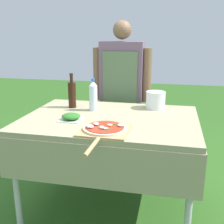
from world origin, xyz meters
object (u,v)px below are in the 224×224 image
Objects in this scene: water_bottle at (93,96)px; mixing_tub at (156,100)px; person_cook at (122,87)px; prep_table at (110,128)px; herb_container at (71,117)px; pizza_on_peel at (104,130)px; oil_bottle at (72,94)px.

water_bottle is 0.51m from mixing_tub.
person_cook reaches higher than water_bottle.
water_bottle is (-0.17, 0.16, 0.20)m from prep_table.
water_bottle is 0.31m from herb_container.
person_cook is 2.71× the size of pizza_on_peel.
prep_table is 4.50× the size of oil_bottle.
person_cook reaches higher than pizza_on_peel.
person_cook is at bearing 93.64° from prep_table.
oil_bottle reaches higher than pizza_on_peel.
pizza_on_peel is at bearing 95.53° from person_cook.
water_bottle is (0.19, -0.05, 0.01)m from oil_bottle.
water_bottle reaches higher than pizza_on_peel.
pizza_on_peel is 0.34m from herb_container.
herb_container is at bearing 147.44° from pizza_on_peel.
person_cook is 5.84× the size of water_bottle.
oil_bottle is at bearing 165.39° from water_bottle.
pizza_on_peel is 3.41× the size of herb_container.
herb_container is at bearing -153.76° from prep_table.
prep_table is 0.72m from person_cook.
prep_table is 0.31m from water_bottle.
water_bottle reaches higher than prep_table.
pizza_on_peel is 2.16× the size of water_bottle.
water_bottle is at bearing 78.01° from person_cook.
prep_table is 0.47m from mixing_tub.
mixing_tub reaches higher than pizza_on_peel.
person_cook is 0.56m from water_bottle.
water_bottle is at bearing 114.21° from pizza_on_peel.
water_bottle is (-0.13, -0.54, 0.03)m from person_cook.
oil_bottle is at bearing -169.94° from mixing_tub.
water_bottle is at bearing 137.80° from prep_table.
oil_bottle is 1.75× the size of herb_container.
herb_container is (-0.29, 0.19, 0.01)m from pizza_on_peel.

